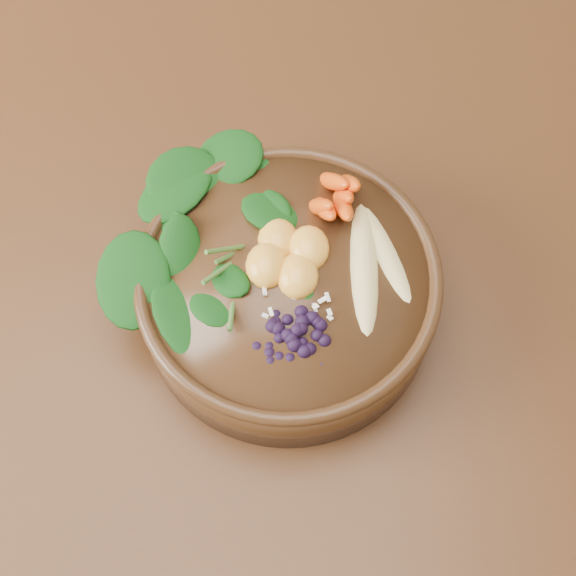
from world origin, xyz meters
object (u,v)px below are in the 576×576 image
banana_halves (376,254)px  mandarin_cluster (288,250)px  stoneware_bowl (288,293)px  dining_table (22,297)px  blueberry_pile (300,324)px  kale_heap (232,214)px  carrot_cluster (332,175)px

banana_halves → mandarin_cluster: bearing=170.3°
stoneware_bowl → banana_halves: bearing=12.0°
dining_table → blueberry_pile: size_ratio=12.59×
dining_table → blueberry_pile: 0.37m
banana_halves → kale_heap: bearing=156.5°
carrot_cluster → blueberry_pile: size_ratio=0.60×
carrot_cluster → banana_halves: (0.04, -0.06, -0.02)m
kale_heap → mandarin_cluster: (0.05, -0.03, -0.01)m
stoneware_bowl → carrot_cluster: 0.12m
mandarin_cluster → carrot_cluster: bearing=59.5°
dining_table → mandarin_cluster: size_ratio=18.34×
stoneware_bowl → kale_heap: 0.09m
mandarin_cluster → blueberry_pile: 0.07m
dining_table → banana_halves: (0.37, -0.03, 0.18)m
dining_table → banana_halves: 0.42m
carrot_cluster → mandarin_cluster: size_ratio=0.87×
dining_table → kale_heap: kale_heap is taller
carrot_cluster → mandarin_cluster: carrot_cluster is taller
kale_heap → carrot_cluster: (0.09, 0.03, 0.02)m
carrot_cluster → kale_heap: bearing=-169.5°
kale_heap → banana_halves: (0.13, -0.03, -0.01)m
banana_halves → blueberry_pile: size_ratio=1.24×
stoneware_bowl → kale_heap: size_ratio=1.53×
carrot_cluster → blueberry_pile: bearing=-109.5°
carrot_cluster → blueberry_pile: (-0.02, -0.14, -0.02)m
banana_halves → dining_table: bearing=165.8°
kale_heap → mandarin_cluster: kale_heap is taller
dining_table → stoneware_bowl: (0.30, -0.05, 0.13)m
stoneware_bowl → kale_heap: bearing=136.2°
kale_heap → banana_halves: size_ratio=1.15×
banana_halves → carrot_cluster: bearing=113.1°
dining_table → carrot_cluster: carrot_cluster is taller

